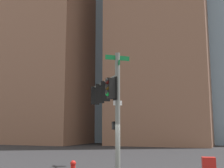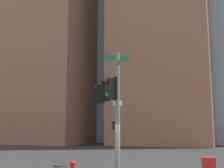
{
  "view_description": "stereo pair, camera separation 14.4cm",
  "coord_description": "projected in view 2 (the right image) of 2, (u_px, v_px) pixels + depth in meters",
  "views": [
    {
      "loc": [
        -13.11,
        -4.67,
        2.27
      ],
      "look_at": [
        0.86,
        0.98,
        4.65
      ],
      "focal_mm": 46.03,
      "sensor_mm": 36.0,
      "label": 1
    },
    {
      "loc": [
        -13.06,
        -4.81,
        2.27
      ],
      "look_at": [
        0.86,
        0.98,
        4.65
      ],
      "focal_mm": 46.03,
      "sensor_mm": 36.0,
      "label": 2
    }
  ],
  "objects": [
    {
      "name": "building_brick_midblock",
      "position": [
        54.0,
        59.0,
        52.67
      ],
      "size": [
        18.75,
        17.08,
        30.15
      ],
      "primitive_type": "cube",
      "color": "#845B47",
      "rests_on": "ground_plane"
    },
    {
      "name": "signal_pole_assembly",
      "position": [
        107.0,
        97.0,
        15.84
      ],
      "size": [
        4.57,
        3.96,
        6.12
      ],
      "rotation": [
        0.0,
        0.0,
        0.7
      ],
      "color": "slate",
      "rests_on": "ground_plane"
    },
    {
      "name": "building_brick_farside",
      "position": [
        152.0,
        44.0,
        78.84
      ],
      "size": [
        20.38,
        19.19,
        50.68
      ],
      "primitive_type": "cube",
      "color": "brown",
      "rests_on": "ground_plane"
    }
  ]
}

